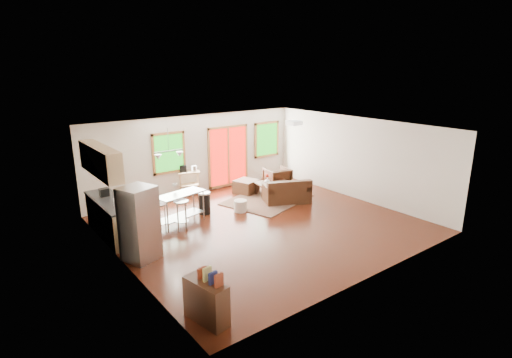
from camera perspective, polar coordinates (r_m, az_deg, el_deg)
floor at (r=10.81m, az=0.97°, el=-6.53°), size 7.50×7.00×0.02m
ceiling at (r=10.10m, az=1.04°, el=7.34°), size 7.50×7.00×0.02m
back_wall at (r=13.23m, az=-8.46°, el=3.45°), size 7.50×0.02×2.60m
left_wall at (r=8.68m, az=-18.95°, el=-3.92°), size 0.02×7.00×2.60m
right_wall at (r=12.98m, az=14.18°, el=2.89°), size 0.02×7.00×2.60m
front_wall at (r=8.06m, az=16.69°, el=-5.23°), size 7.50×0.02×2.60m
window_left at (r=12.71m, az=-12.33°, el=3.66°), size 1.10×0.05×1.30m
french_doors at (r=13.84m, az=-3.97°, el=3.28°), size 1.60×0.05×2.10m
window_right at (r=14.74m, az=1.55°, el=5.68°), size 1.10×0.05×1.30m
rug at (r=12.71m, az=1.63°, el=-2.93°), size 3.03×2.63×0.03m
loveseat at (r=12.46m, az=4.43°, el=-1.99°), size 1.60×1.29×0.75m
coffee_table at (r=13.11m, az=2.31°, el=-0.67°), size 1.21×0.86×0.44m
armchair at (r=13.76m, az=3.02°, el=0.25°), size 0.91×0.87×0.81m
ottoman at (r=13.33m, az=-1.44°, el=-1.07°), size 0.85×0.85×0.45m
pouf at (r=11.69m, az=-2.24°, el=-3.84°), size 0.43×0.43×0.33m
vase at (r=13.00m, az=1.61°, el=-0.17°), size 0.24×0.25×0.32m
book at (r=13.12m, az=4.46°, el=0.04°), size 0.20×0.09×0.28m
cabinets at (r=10.42m, az=-20.38°, el=-2.94°), size 0.64×2.24×2.30m
refrigerator at (r=9.03m, az=-16.30°, el=-6.13°), size 0.84×0.83×1.65m
island at (r=10.84m, az=-10.66°, el=-3.38°), size 1.43×0.81×0.85m
cup at (r=11.01m, az=-11.54°, el=-0.78°), size 0.13×0.11×0.13m
bar_stool_a at (r=10.43m, az=-13.67°, el=-4.44°), size 0.46×0.46×0.76m
bar_stool_b at (r=10.41m, az=-10.61°, el=-4.14°), size 0.49×0.49×0.80m
trash_can at (r=11.55m, az=-7.38°, el=-3.40°), size 0.41×0.41×0.64m
kitchen_cart at (r=13.05m, az=-9.67°, el=0.58°), size 0.80×0.67×1.05m
bookshelf at (r=6.92m, az=-7.11°, el=-16.85°), size 0.47×0.87×0.97m
ceiling_flush at (r=11.60m, az=5.46°, el=7.98°), size 0.35×0.35×0.12m
pendant_light at (r=10.52m, az=-12.31°, el=3.37°), size 0.80×0.18×0.79m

